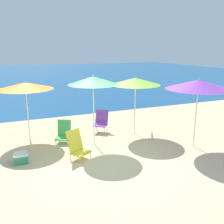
{
  "coord_description": "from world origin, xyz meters",
  "views": [
    {
      "loc": [
        -2.39,
        -5.93,
        3.06
      ],
      "look_at": [
        0.77,
        1.52,
        1.0
      ],
      "focal_mm": 40.0,
      "sensor_mm": 36.0,
      "label": 1
    }
  ],
  "objects_px": {
    "beach_umbrella_orange": "(25,86)",
    "beach_chair_green": "(64,132)",
    "water_bottle": "(152,137)",
    "cooler_box": "(21,158)",
    "beach_chair_yellow": "(77,146)",
    "beach_umbrella_green": "(93,81)",
    "beach_umbrella_purple": "(198,85)",
    "beach_chair_purple": "(101,121)",
    "beach_umbrella_lime": "(135,81)"
  },
  "relations": [
    {
      "from": "beach_umbrella_green",
      "to": "beach_chair_purple",
      "type": "relative_size",
      "value": 2.83
    },
    {
      "from": "water_bottle",
      "to": "beach_chair_purple",
      "type": "bearing_deg",
      "value": 130.39
    },
    {
      "from": "beach_umbrella_green",
      "to": "cooler_box",
      "type": "relative_size",
      "value": 6.08
    },
    {
      "from": "beach_umbrella_lime",
      "to": "beach_umbrella_orange",
      "type": "relative_size",
      "value": 1.04
    },
    {
      "from": "beach_umbrella_purple",
      "to": "beach_umbrella_orange",
      "type": "bearing_deg",
      "value": 149.78
    },
    {
      "from": "beach_umbrella_purple",
      "to": "beach_chair_yellow",
      "type": "xyz_separation_m",
      "value": [
        -3.7,
        0.58,
        -1.61
      ]
    },
    {
      "from": "beach_chair_green",
      "to": "water_bottle",
      "type": "xyz_separation_m",
      "value": [
        2.84,
        -1.02,
        -0.22
      ]
    },
    {
      "from": "beach_umbrella_green",
      "to": "beach_umbrella_purple",
      "type": "relative_size",
      "value": 1.04
    },
    {
      "from": "beach_umbrella_purple",
      "to": "beach_umbrella_orange",
      "type": "relative_size",
      "value": 1.08
    },
    {
      "from": "beach_umbrella_purple",
      "to": "beach_chair_green",
      "type": "xyz_separation_m",
      "value": [
        -3.76,
        2.05,
        -1.68
      ]
    },
    {
      "from": "beach_umbrella_purple",
      "to": "beach_chair_yellow",
      "type": "distance_m",
      "value": 4.07
    },
    {
      "from": "beach_umbrella_orange",
      "to": "cooler_box",
      "type": "height_order",
      "value": "beach_umbrella_orange"
    },
    {
      "from": "beach_umbrella_purple",
      "to": "beach_chair_green",
      "type": "relative_size",
      "value": 2.99
    },
    {
      "from": "beach_chair_green",
      "to": "beach_umbrella_lime",
      "type": "bearing_deg",
      "value": 23.99
    },
    {
      "from": "water_bottle",
      "to": "cooler_box",
      "type": "distance_m",
      "value": 4.3
    },
    {
      "from": "beach_umbrella_green",
      "to": "beach_chair_yellow",
      "type": "bearing_deg",
      "value": -133.53
    },
    {
      "from": "beach_umbrella_green",
      "to": "water_bottle",
      "type": "height_order",
      "value": "beach_umbrella_green"
    },
    {
      "from": "beach_chair_yellow",
      "to": "beach_umbrella_green",
      "type": "bearing_deg",
      "value": 17.11
    },
    {
      "from": "beach_umbrella_orange",
      "to": "cooler_box",
      "type": "relative_size",
      "value": 5.4
    },
    {
      "from": "beach_umbrella_green",
      "to": "beach_chair_green",
      "type": "height_order",
      "value": "beach_umbrella_green"
    },
    {
      "from": "beach_umbrella_purple",
      "to": "beach_chair_yellow",
      "type": "height_order",
      "value": "beach_umbrella_purple"
    },
    {
      "from": "beach_chair_yellow",
      "to": "cooler_box",
      "type": "distance_m",
      "value": 1.57
    },
    {
      "from": "water_bottle",
      "to": "beach_umbrella_purple",
      "type": "bearing_deg",
      "value": -48.65
    },
    {
      "from": "beach_chair_purple",
      "to": "beach_chair_green",
      "type": "bearing_deg",
      "value": -124.05
    },
    {
      "from": "beach_umbrella_orange",
      "to": "beach_umbrella_purple",
      "type": "bearing_deg",
      "value": -30.22
    },
    {
      "from": "beach_chair_green",
      "to": "beach_umbrella_purple",
      "type": "bearing_deg",
      "value": -1.74
    },
    {
      "from": "beach_chair_green",
      "to": "beach_chair_purple",
      "type": "bearing_deg",
      "value": 45.28
    },
    {
      "from": "beach_umbrella_orange",
      "to": "beach_chair_yellow",
      "type": "relative_size",
      "value": 2.44
    },
    {
      "from": "beach_umbrella_green",
      "to": "beach_umbrella_purple",
      "type": "distance_m",
      "value": 3.22
    },
    {
      "from": "water_bottle",
      "to": "cooler_box",
      "type": "bearing_deg",
      "value": -178.19
    },
    {
      "from": "beach_umbrella_lime",
      "to": "beach_umbrella_orange",
      "type": "bearing_deg",
      "value": 166.55
    },
    {
      "from": "beach_chair_purple",
      "to": "water_bottle",
      "type": "relative_size",
      "value": 3.1
    },
    {
      "from": "beach_umbrella_lime",
      "to": "beach_chair_yellow",
      "type": "bearing_deg",
      "value": -152.35
    },
    {
      "from": "beach_umbrella_lime",
      "to": "beach_chair_yellow",
      "type": "relative_size",
      "value": 2.54
    },
    {
      "from": "beach_umbrella_lime",
      "to": "beach_chair_purple",
      "type": "relative_size",
      "value": 2.61
    },
    {
      "from": "beach_chair_yellow",
      "to": "water_bottle",
      "type": "distance_m",
      "value": 2.84
    },
    {
      "from": "beach_umbrella_orange",
      "to": "water_bottle",
      "type": "distance_m",
      "value": 4.62
    },
    {
      "from": "beach_umbrella_purple",
      "to": "beach_chair_yellow",
      "type": "relative_size",
      "value": 2.65
    },
    {
      "from": "beach_umbrella_lime",
      "to": "cooler_box",
      "type": "bearing_deg",
      "value": -165.98
    },
    {
      "from": "beach_umbrella_orange",
      "to": "water_bottle",
      "type": "xyz_separation_m",
      "value": [
        3.89,
        -1.76,
        -1.76
      ]
    },
    {
      "from": "beach_umbrella_orange",
      "to": "beach_chair_green",
      "type": "relative_size",
      "value": 2.75
    },
    {
      "from": "beach_umbrella_lime",
      "to": "beach_umbrella_orange",
      "type": "distance_m",
      "value": 3.77
    },
    {
      "from": "beach_umbrella_lime",
      "to": "beach_chair_green",
      "type": "relative_size",
      "value": 2.86
    },
    {
      "from": "beach_umbrella_lime",
      "to": "beach_chair_yellow",
      "type": "height_order",
      "value": "beach_umbrella_lime"
    },
    {
      "from": "beach_umbrella_orange",
      "to": "water_bottle",
      "type": "relative_size",
      "value": 7.78
    },
    {
      "from": "beach_chair_yellow",
      "to": "beach_chair_purple",
      "type": "bearing_deg",
      "value": 23.94
    },
    {
      "from": "beach_umbrella_purple",
      "to": "cooler_box",
      "type": "distance_m",
      "value": 5.6
    },
    {
      "from": "beach_chair_purple",
      "to": "cooler_box",
      "type": "height_order",
      "value": "beach_chair_purple"
    },
    {
      "from": "beach_umbrella_purple",
      "to": "cooler_box",
      "type": "relative_size",
      "value": 5.86
    },
    {
      "from": "beach_umbrella_purple",
      "to": "cooler_box",
      "type": "height_order",
      "value": "beach_umbrella_purple"
    }
  ]
}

